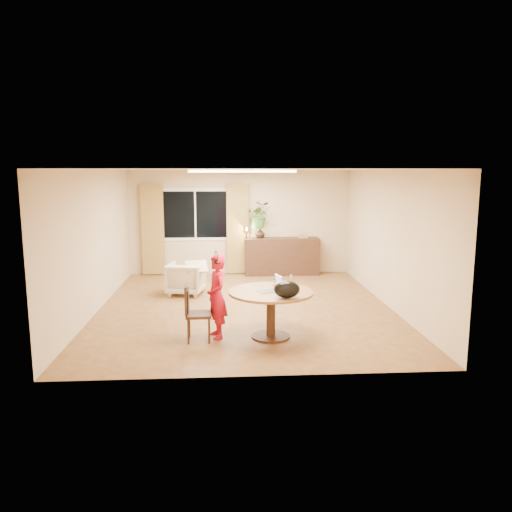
{
  "coord_description": "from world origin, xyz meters",
  "views": [
    {
      "loc": [
        -0.38,
        -9.22,
        2.57
      ],
      "look_at": [
        0.19,
        -0.2,
        1.03
      ],
      "focal_mm": 35.0,
      "sensor_mm": 36.0,
      "label": 1
    }
  ],
  "objects_px": {
    "child": "(217,296)",
    "armchair": "(186,278)",
    "dining_table": "(271,301)",
    "sideboard": "(282,256)",
    "dining_chair": "(199,313)"
  },
  "relations": [
    {
      "from": "child",
      "to": "armchair",
      "type": "xyz_separation_m",
      "value": [
        -0.7,
        2.83,
        -0.32
      ]
    },
    {
      "from": "dining_table",
      "to": "sideboard",
      "type": "height_order",
      "value": "sideboard"
    },
    {
      "from": "dining_chair",
      "to": "sideboard",
      "type": "distance_m",
      "value": 5.19
    },
    {
      "from": "child",
      "to": "armchair",
      "type": "bearing_deg",
      "value": 177.47
    },
    {
      "from": "child",
      "to": "sideboard",
      "type": "relative_size",
      "value": 0.71
    },
    {
      "from": "dining_table",
      "to": "dining_chair",
      "type": "relative_size",
      "value": 1.49
    },
    {
      "from": "dining_chair",
      "to": "sideboard",
      "type": "bearing_deg",
      "value": 67.89
    },
    {
      "from": "sideboard",
      "to": "child",
      "type": "bearing_deg",
      "value": -108.3
    },
    {
      "from": "dining_table",
      "to": "sideboard",
      "type": "bearing_deg",
      "value": 81.44
    },
    {
      "from": "dining_table",
      "to": "armchair",
      "type": "relative_size",
      "value": 1.78
    },
    {
      "from": "dining_chair",
      "to": "armchair",
      "type": "height_order",
      "value": "dining_chair"
    },
    {
      "from": "dining_table",
      "to": "dining_chair",
      "type": "height_order",
      "value": "dining_chair"
    },
    {
      "from": "armchair",
      "to": "sideboard",
      "type": "xyz_separation_m",
      "value": [
        2.25,
        1.88,
        0.13
      ]
    },
    {
      "from": "dining_chair",
      "to": "sideboard",
      "type": "relative_size",
      "value": 0.47
    },
    {
      "from": "sideboard",
      "to": "armchair",
      "type": "bearing_deg",
      "value": -140.17
    }
  ]
}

